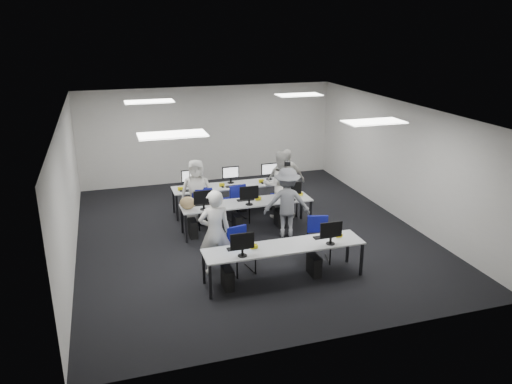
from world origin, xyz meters
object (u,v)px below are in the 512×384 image
object	(u,v)px
chair_1	(318,247)
student_1	(280,185)
chair_4	(286,206)
photographer	(287,202)
chair_3	(242,211)
chair_7	(281,203)
desk_mid	(247,204)
student_0	(215,232)
student_2	(197,192)
chair_6	(234,207)
student_3	(286,181)
chair_2	(204,215)
chair_5	(202,211)
chair_0	(241,258)
desk_front	(284,248)

from	to	relation	value
chair_1	student_1	size ratio (longest dim) A/B	0.53
chair_4	photographer	distance (m)	1.42
chair_3	chair_7	xyz separation A→B (m)	(1.12, 0.15, 0.04)
desk_mid	chair_1	bearing A→B (deg)	-63.59
student_0	student_2	size ratio (longest dim) A/B	1.08
chair_6	student_3	xyz separation A→B (m)	(1.44, 0.07, 0.56)
student_1	photographer	size ratio (longest dim) A/B	1.06
student_3	chair_2	bearing A→B (deg)	-163.04
chair_5	photographer	bearing A→B (deg)	-47.22
chair_0	chair_4	bearing A→B (deg)	42.46
student_1	student_2	xyz separation A→B (m)	(-2.12, 0.27, -0.07)
student_3	student_2	bearing A→B (deg)	-170.45
chair_2	photographer	bearing A→B (deg)	-42.27
chair_1	student_1	world-z (taller)	student_1
desk_mid	chair_6	world-z (taller)	chair_6
desk_mid	student_1	size ratio (longest dim) A/B	1.80
chair_2	chair_5	size ratio (longest dim) A/B	0.99
desk_front	chair_5	xyz separation A→B (m)	(-0.95, 3.45, -0.38)
student_2	photographer	bearing A→B (deg)	-24.35
desk_front	chair_0	size ratio (longest dim) A/B	3.44
student_2	desk_mid	bearing A→B (deg)	-25.22
chair_5	student_1	size ratio (longest dim) A/B	0.53
chair_4	student_1	world-z (taller)	student_1
chair_4	student_2	world-z (taller)	student_2
desk_front	desk_mid	xyz separation A→B (m)	(0.00, 2.60, 0.00)
chair_1	chair_3	size ratio (longest dim) A/B	1.14
desk_mid	photographer	bearing A→B (deg)	-36.68
desk_mid	student_0	xyz separation A→B (m)	(-1.22, -1.90, 0.21)
desk_front	chair_6	bearing A→B (deg)	91.54
desk_mid	chair_3	size ratio (longest dim) A/B	3.86
chair_1	student_0	world-z (taller)	student_0
chair_0	chair_6	xyz separation A→B (m)	(0.63, 2.89, 0.01)
chair_0	chair_2	xyz separation A→B (m)	(-0.24, 2.59, 0.00)
chair_2	chair_7	xyz separation A→B (m)	(2.12, 0.22, 0.00)
chair_5	chair_6	bearing A→B (deg)	-7.18
desk_front	student_1	size ratio (longest dim) A/B	1.80
student_2	student_3	world-z (taller)	student_3
chair_0	chair_1	bearing A→B (deg)	-10.48
desk_front	chair_2	xyz separation A→B (m)	(-0.97, 3.16, -0.38)
desk_mid	student_0	bearing A→B (deg)	-122.75
chair_2	student_2	distance (m)	0.62
photographer	chair_0	bearing A→B (deg)	61.18
desk_mid	chair_6	xyz separation A→B (m)	(-0.09, 0.86, -0.38)
student_2	chair_7	bearing A→B (deg)	11.46
chair_7	student_2	size ratio (longest dim) A/B	0.58
chair_5	chair_6	xyz separation A→B (m)	(0.86, 0.01, 0.00)
chair_1	chair_2	xyz separation A→B (m)	(-1.97, 2.58, -0.00)
chair_5	chair_7	bearing A→B (deg)	-9.65
student_0	student_1	bearing A→B (deg)	-131.72
chair_0	student_1	distance (m)	3.22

